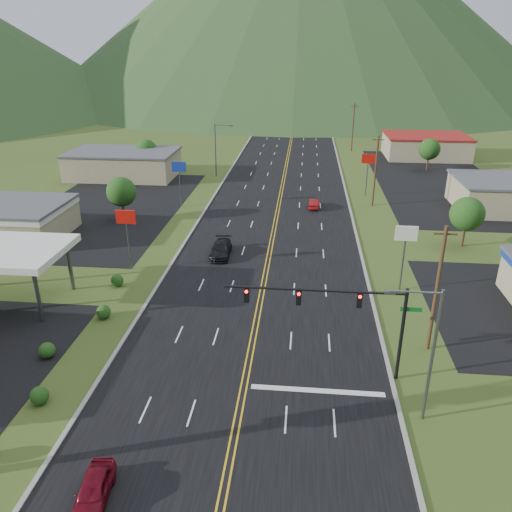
# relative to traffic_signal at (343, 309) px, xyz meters

# --- Properties ---
(traffic_signal) EXTENTS (13.10, 0.43, 7.00)m
(traffic_signal) POSITION_rel_traffic_signal_xyz_m (0.00, 0.00, 0.00)
(traffic_signal) COLOR black
(traffic_signal) RESTS_ON ground
(streetlight_east) EXTENTS (3.28, 0.25, 9.00)m
(streetlight_east) POSITION_rel_traffic_signal_xyz_m (4.70, -4.00, -0.15)
(streetlight_east) COLOR #59595E
(streetlight_east) RESTS_ON ground
(streetlight_west) EXTENTS (3.28, 0.25, 9.00)m
(streetlight_west) POSITION_rel_traffic_signal_xyz_m (-18.16, 56.00, -0.15)
(streetlight_west) COLOR #59595E
(streetlight_west) RESTS_ON ground
(gas_canopy) EXTENTS (10.00, 8.00, 5.30)m
(gas_canopy) POSITION_rel_traffic_signal_xyz_m (-28.48, 8.00, -0.46)
(gas_canopy) COLOR white
(gas_canopy) RESTS_ON ground
(building_west_mid) EXTENTS (14.40, 10.40, 4.10)m
(building_west_mid) POSITION_rel_traffic_signal_xyz_m (-38.48, 24.00, -3.06)
(building_west_mid) COLOR tan
(building_west_mid) RESTS_ON ground
(building_west_far) EXTENTS (18.40, 11.40, 4.50)m
(building_west_far) POSITION_rel_traffic_signal_xyz_m (-34.48, 54.00, -3.07)
(building_west_far) COLOR tan
(building_west_far) RESTS_ON ground
(building_east_mid) EXTENTS (14.40, 11.40, 4.30)m
(building_east_mid) POSITION_rel_traffic_signal_xyz_m (25.52, 41.00, -3.17)
(building_east_mid) COLOR tan
(building_east_mid) RESTS_ON ground
(building_east_far) EXTENTS (16.40, 12.40, 4.50)m
(building_east_far) POSITION_rel_traffic_signal_xyz_m (21.52, 76.00, -3.07)
(building_east_far) COLOR tan
(building_east_far) RESTS_ON ground
(pole_sign_west_a) EXTENTS (2.00, 0.18, 6.40)m
(pole_sign_west_a) POSITION_rel_traffic_signal_xyz_m (-20.48, 16.00, -0.28)
(pole_sign_west_a) COLOR #59595E
(pole_sign_west_a) RESTS_ON ground
(pole_sign_west_b) EXTENTS (2.00, 0.18, 6.40)m
(pole_sign_west_b) POSITION_rel_traffic_signal_xyz_m (-20.48, 38.00, -0.28)
(pole_sign_west_b) COLOR #59595E
(pole_sign_west_b) RESTS_ON ground
(pole_sign_east_a) EXTENTS (2.00, 0.18, 6.40)m
(pole_sign_east_a) POSITION_rel_traffic_signal_xyz_m (6.52, 14.00, -0.28)
(pole_sign_east_a) COLOR #59595E
(pole_sign_east_a) RESTS_ON ground
(pole_sign_east_b) EXTENTS (2.00, 0.18, 6.40)m
(pole_sign_east_b) POSITION_rel_traffic_signal_xyz_m (6.52, 46.00, -0.28)
(pole_sign_east_b) COLOR #59595E
(pole_sign_east_b) RESTS_ON ground
(tree_west_a) EXTENTS (3.84, 3.84, 5.82)m
(tree_west_a) POSITION_rel_traffic_signal_xyz_m (-26.48, 31.00, -1.44)
(tree_west_a) COLOR #382314
(tree_west_a) RESTS_ON ground
(tree_west_b) EXTENTS (3.84, 3.84, 5.82)m
(tree_west_b) POSITION_rel_traffic_signal_xyz_m (-31.48, 58.00, -1.44)
(tree_west_b) COLOR #382314
(tree_west_b) RESTS_ON ground
(tree_east_a) EXTENTS (3.84, 3.84, 5.82)m
(tree_east_a) POSITION_rel_traffic_signal_xyz_m (15.52, 26.00, -1.44)
(tree_east_a) COLOR #382314
(tree_east_a) RESTS_ON ground
(tree_east_b) EXTENTS (3.84, 3.84, 5.82)m
(tree_east_b) POSITION_rel_traffic_signal_xyz_m (19.52, 64.00, -1.44)
(tree_east_b) COLOR #382314
(tree_east_b) RESTS_ON ground
(utility_pole_a) EXTENTS (1.60, 0.28, 10.00)m
(utility_pole_a) POSITION_rel_traffic_signal_xyz_m (7.02, 4.00, -0.20)
(utility_pole_a) COLOR #382314
(utility_pole_a) RESTS_ON ground
(utility_pole_b) EXTENTS (1.60, 0.28, 10.00)m
(utility_pole_b) POSITION_rel_traffic_signal_xyz_m (7.02, 41.00, -0.20)
(utility_pole_b) COLOR #382314
(utility_pole_b) RESTS_ON ground
(utility_pole_c) EXTENTS (1.60, 0.28, 10.00)m
(utility_pole_c) POSITION_rel_traffic_signal_xyz_m (7.02, 81.00, -0.20)
(utility_pole_c) COLOR #382314
(utility_pole_c) RESTS_ON ground
(utility_pole_d) EXTENTS (1.60, 0.28, 10.00)m
(utility_pole_d) POSITION_rel_traffic_signal_xyz_m (7.02, 121.00, -0.20)
(utility_pole_d) COLOR #382314
(utility_pole_d) RESTS_ON ground
(car_red_near) EXTENTS (2.01, 4.09, 1.34)m
(car_red_near) POSITION_rel_traffic_signal_xyz_m (-12.96, -11.94, -4.66)
(car_red_near) COLOR maroon
(car_red_near) RESTS_ON ground
(car_dark_mid) EXTENTS (2.24, 5.18, 1.48)m
(car_dark_mid) POSITION_rel_traffic_signal_xyz_m (-11.75, 20.40, -4.59)
(car_dark_mid) COLOR black
(car_dark_mid) RESTS_ON ground
(car_red_far) EXTENTS (1.52, 3.91, 1.27)m
(car_red_far) POSITION_rel_traffic_signal_xyz_m (-1.39, 38.91, -4.70)
(car_red_far) COLOR maroon
(car_red_far) RESTS_ON ground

